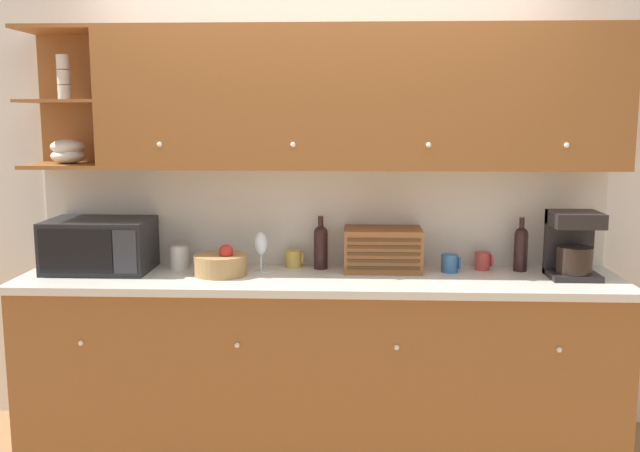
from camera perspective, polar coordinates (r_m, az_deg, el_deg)
ground_plane at (r=4.32m, az=0.13°, el=-14.99°), size 24.00×24.00×0.00m
wall_back at (r=4.00m, az=0.15°, el=2.47°), size 5.52×0.06×2.60m
counter_unit at (r=3.87m, az=-0.06°, el=-10.59°), size 3.14×0.62×0.91m
backsplash_panel at (r=3.98m, az=0.13°, el=0.85°), size 3.12×0.01×0.56m
upper_cabinets at (r=3.76m, az=2.61°, el=10.15°), size 3.12×0.38×0.73m
microwave at (r=4.01m, az=-17.21°, el=-1.48°), size 0.55×0.38×0.28m
storage_canister at (r=3.96m, az=-11.21°, el=-2.41°), size 0.11×0.11×0.14m
fruit_basket at (r=3.79m, az=-7.94°, el=-3.04°), size 0.28×0.28×0.17m
wine_glass at (r=3.82m, az=-4.75°, el=-1.52°), size 0.07×0.07×0.22m
mug_blue_second at (r=3.95m, az=-2.09°, el=-2.62°), size 0.10×0.09×0.09m
second_wine_bottle at (r=3.89m, az=0.11°, el=-1.52°), size 0.08×0.08×0.29m
bread_box at (r=3.86m, az=5.04°, el=-1.88°), size 0.41×0.26×0.23m
mug_patterned_third at (r=3.88m, az=10.38°, el=-2.95°), size 0.10×0.09×0.10m
mug at (r=3.97m, az=12.92°, el=-2.73°), size 0.09×0.08×0.10m
wine_bottle at (r=3.98m, az=15.77°, el=-1.61°), size 0.07×0.07×0.29m
coffee_maker at (r=3.91m, az=19.57°, el=-1.39°), size 0.25×0.24×0.35m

